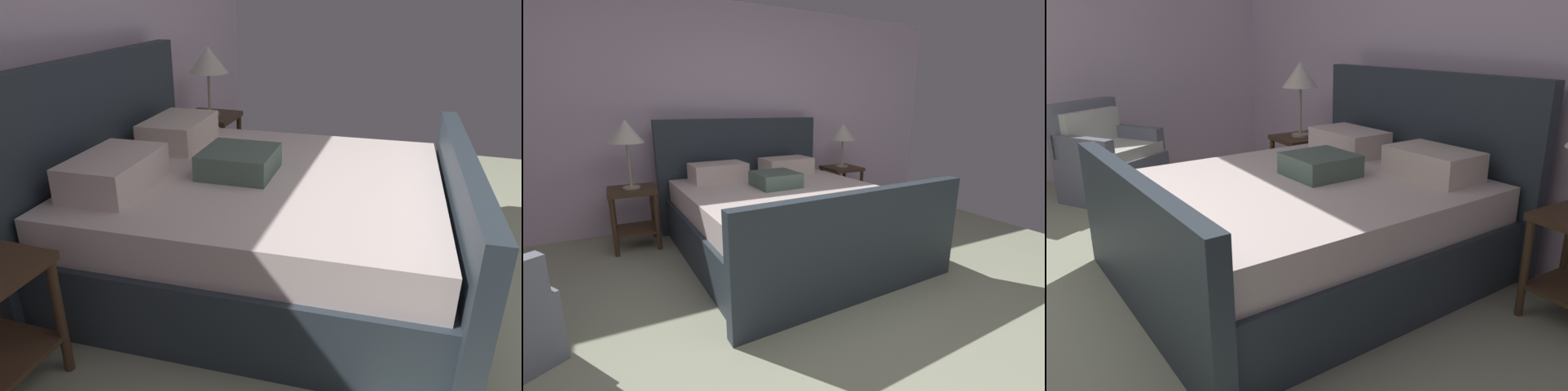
% 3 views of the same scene
% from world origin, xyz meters
% --- Properties ---
extents(wall_back, '(6.09, 0.12, 2.52)m').
position_xyz_m(wall_back, '(0.00, 2.97, 1.26)').
color(wall_back, silver).
rests_on(wall_back, ground).
extents(bed, '(2.06, 2.28, 1.24)m').
position_xyz_m(bed, '(0.19, 1.73, 0.35)').
color(bed, '#2C373F').
rests_on(bed, ground).
extents(nightstand_left, '(0.44, 0.44, 0.60)m').
position_xyz_m(nightstand_left, '(-1.10, 2.44, 0.40)').
color(nightstand_left, '#48311F').
rests_on(nightstand_left, ground).
extents(table_lamp_left, '(0.32, 0.32, 0.66)m').
position_xyz_m(table_lamp_left, '(-1.10, 2.44, 1.13)').
color(table_lamp_left, '#B7B293').
rests_on(table_lamp_left, nightstand_left).
extents(armchair, '(1.00, 1.00, 0.90)m').
position_xyz_m(armchair, '(-2.10, 0.95, 0.35)').
color(armchair, slate).
rests_on(armchair, ground).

